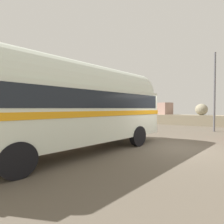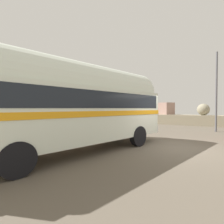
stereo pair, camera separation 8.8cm
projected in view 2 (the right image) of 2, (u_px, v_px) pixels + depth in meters
ground at (177, 149)px, 7.51m from camera, size 32.00×26.00×0.02m
breakwater at (199, 118)px, 17.57m from camera, size 31.36×2.32×2.48m
vintage_coach at (79, 103)px, 6.91m from camera, size 4.38×8.91×3.70m
second_coach at (35, 105)px, 10.91m from camera, size 4.26×8.90×3.70m
lamp_post at (218, 87)px, 12.72m from camera, size 1.22×0.47×6.14m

